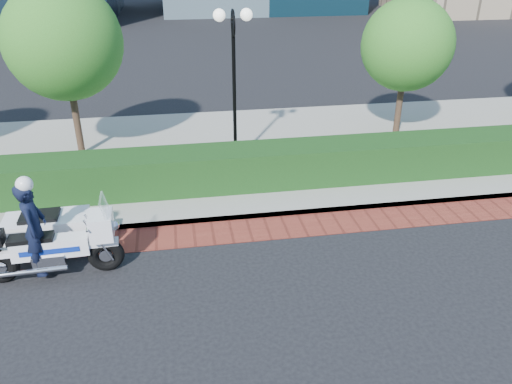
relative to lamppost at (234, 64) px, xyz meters
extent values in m
plane|color=black|center=(-1.00, -5.20, -2.96)|extent=(120.00, 120.00, 0.00)
cube|color=maroon|center=(-1.00, -3.70, -2.95)|extent=(60.00, 1.00, 0.01)
cube|color=gray|center=(-1.00, 0.80, -2.88)|extent=(60.00, 8.00, 0.15)
cube|color=black|center=(-1.00, -1.60, -2.31)|extent=(18.00, 1.20, 1.00)
cylinder|color=black|center=(0.00, 0.00, -2.66)|extent=(0.30, 0.30, 0.30)
cylinder|color=black|center=(0.00, 0.00, -0.81)|extent=(0.10, 0.10, 3.70)
cylinder|color=black|center=(0.00, 0.00, 1.04)|extent=(0.04, 0.70, 0.70)
sphere|color=white|center=(-0.35, 0.00, 1.24)|extent=(0.32, 0.32, 0.32)
sphere|color=white|center=(0.35, 0.00, 1.24)|extent=(0.32, 0.32, 0.32)
cylinder|color=#332319|center=(-4.50, 1.30, -1.72)|extent=(0.20, 0.20, 2.17)
sphere|color=#275E17|center=(-4.50, 1.30, 0.48)|extent=(3.20, 3.20, 3.20)
cylinder|color=#332319|center=(5.50, 1.30, -1.85)|extent=(0.20, 0.20, 1.92)
sphere|color=#275E17|center=(5.50, 1.30, 0.10)|extent=(2.80, 2.80, 2.80)
torus|color=black|center=(-5.14, -4.81, -2.60)|extent=(0.72, 0.24, 0.72)
torus|color=black|center=(-3.19, -4.74, -2.60)|extent=(0.72, 0.24, 0.72)
cube|color=white|center=(-4.16, -4.78, -2.29)|extent=(1.42, 0.40, 0.37)
cube|color=silver|center=(-4.22, -4.78, -2.55)|extent=(0.61, 0.46, 0.30)
cube|color=white|center=(-3.19, -4.74, -1.93)|extent=(0.46, 0.61, 0.49)
cube|color=silver|center=(-3.08, -4.73, -1.55)|extent=(0.15, 0.55, 0.43)
cube|color=black|center=(-4.49, -4.79, -2.07)|extent=(0.82, 0.36, 0.11)
cube|color=white|center=(-4.42, -3.86, -2.42)|extent=(1.71, 0.82, 0.60)
cube|color=black|center=(-4.53, -3.87, -2.09)|extent=(0.78, 0.57, 0.09)
torus|color=black|center=(-4.55, -3.35, -2.69)|extent=(0.55, 0.19, 0.54)
imported|color=black|center=(-4.38, -4.78, -1.86)|extent=(0.47, 0.70, 1.87)
sphere|color=white|center=(-4.38, -4.78, -0.95)|extent=(0.30, 0.30, 0.30)
camera|label=1|loc=(-1.63, -13.33, 2.91)|focal=35.00mm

